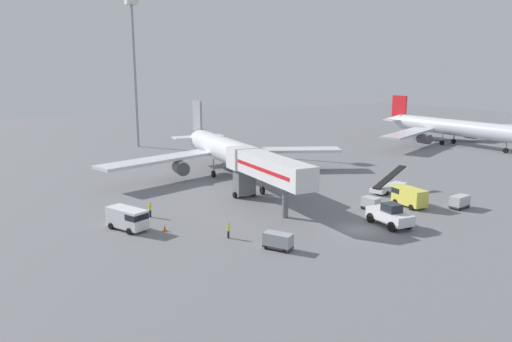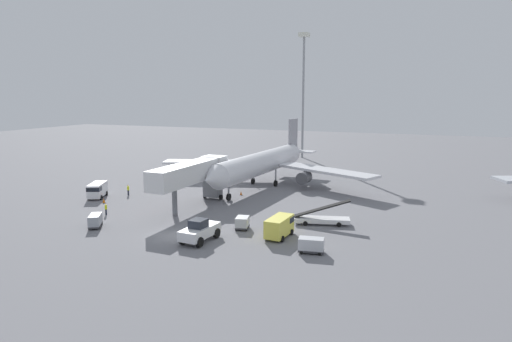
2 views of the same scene
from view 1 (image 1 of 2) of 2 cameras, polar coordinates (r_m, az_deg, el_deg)
ground_plane at (r=53.55m, az=11.85°, el=-6.77°), size 300.00×300.00×0.00m
airplane_at_gate at (r=77.60m, az=-3.37°, el=2.33°), size 41.16×37.86×11.21m
jet_bridge at (r=60.02m, az=0.94°, el=0.34°), size 3.61×17.17×6.67m
pushback_tug at (r=55.52m, az=15.30°, el=-4.99°), size 2.89×5.59×2.55m
belt_loader_truck at (r=71.04m, az=15.23°, el=-1.70°), size 7.14×3.68×3.25m
service_van_near_right at (r=53.99m, az=-14.68°, el=-5.29°), size 3.78×5.16×2.31m
service_van_mid_center at (r=64.05m, az=17.33°, el=-2.76°), size 2.39×4.63×2.33m
baggage_cart_rear_right at (r=65.27m, az=22.60°, el=-3.28°), size 2.76×1.78×1.58m
baggage_cart_mid_left at (r=46.87m, az=2.58°, el=-8.08°), size 2.53×3.01×1.60m
baggage_cart_far_right at (r=61.41m, az=13.21°, el=-3.62°), size 1.87×2.30×1.51m
ground_crew_worker_foreground at (r=49.91m, az=-3.24°, el=-6.87°), size 0.42×0.42×1.61m
ground_crew_worker_midground at (r=57.99m, az=-12.22°, el=-4.38°), size 0.39×0.39×1.77m
safety_cone_alpha at (r=70.72m, az=-0.84°, el=-1.72°), size 0.41×0.41×0.63m
safety_cone_bravo at (r=53.02m, az=-10.59°, el=-6.51°), size 0.46×0.46×0.71m
airplane_background at (r=119.52m, az=21.64°, el=4.73°), size 44.85×40.52×10.39m
apron_light_mast at (r=110.62m, az=-14.04°, el=13.55°), size 2.40×2.40×31.07m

